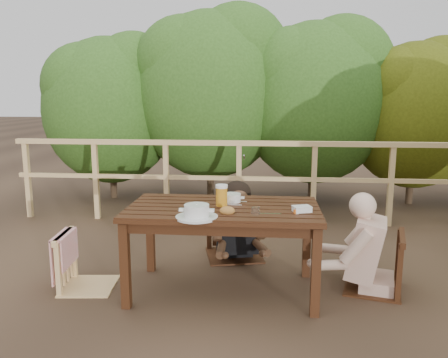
# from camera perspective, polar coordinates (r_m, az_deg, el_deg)

# --- Properties ---
(ground) EXTENTS (60.00, 60.00, 0.00)m
(ground) POSITION_cam_1_polar(r_m,az_deg,el_deg) (3.69, -0.07, -14.04)
(ground) COLOR #4F3826
(ground) RESTS_ON ground
(table) EXTENTS (1.47, 0.83, 0.68)m
(table) POSITION_cam_1_polar(r_m,az_deg,el_deg) (3.56, -0.08, -9.05)
(table) COLOR black
(table) RESTS_ON ground
(chair_left) EXTENTS (0.46, 0.46, 0.86)m
(chair_left) POSITION_cam_1_polar(r_m,az_deg,el_deg) (3.76, -17.13, -7.03)
(chair_left) COLOR tan
(chair_left) RESTS_ON ground
(chair_far) EXTENTS (0.62, 0.62, 1.03)m
(chair_far) POSITION_cam_1_polar(r_m,az_deg,el_deg) (4.26, 1.33, -3.28)
(chair_far) COLOR black
(chair_far) RESTS_ON ground
(chair_right) EXTENTS (0.55, 0.55, 0.90)m
(chair_right) POSITION_cam_1_polar(r_m,az_deg,el_deg) (3.75, 18.79, -6.82)
(chair_right) COLOR black
(chair_right) RESTS_ON ground
(woman) EXTENTS (0.59, 0.67, 1.17)m
(woman) POSITION_cam_1_polar(r_m,az_deg,el_deg) (4.27, 1.36, -2.32)
(woman) COLOR black
(woman) RESTS_ON ground
(diner_right) EXTENTS (0.75, 0.66, 1.29)m
(diner_right) POSITION_cam_1_polar(r_m,az_deg,el_deg) (3.70, 19.42, -3.94)
(diner_right) COLOR tan
(diner_right) RESTS_ON ground
(railing) EXTENTS (5.60, 0.10, 1.01)m
(railing) POSITION_cam_1_polar(r_m,az_deg,el_deg) (5.45, 1.92, -0.38)
(railing) COLOR tan
(railing) RESTS_ON ground
(hedge_row) EXTENTS (6.60, 1.60, 3.80)m
(hedge_row) POSITION_cam_1_polar(r_m,az_deg,el_deg) (6.55, 6.25, 13.65)
(hedge_row) COLOR #2D521A
(hedge_row) RESTS_ON ground
(soup_near) EXTENTS (0.30, 0.30, 0.10)m
(soup_near) POSITION_cam_1_polar(r_m,az_deg,el_deg) (3.16, -3.51, -4.16)
(soup_near) COLOR silver
(soup_near) RESTS_ON table
(soup_far) EXTENTS (0.24, 0.24, 0.08)m
(soup_far) POSITION_cam_1_polar(r_m,az_deg,el_deg) (3.60, 1.00, -2.51)
(soup_far) COLOR white
(soup_far) RESTS_ON table
(bread_roll) EXTENTS (0.11, 0.09, 0.07)m
(bread_roll) POSITION_cam_1_polar(r_m,az_deg,el_deg) (3.25, 0.41, -4.08)
(bread_roll) COLOR olive
(bread_roll) RESTS_ON table
(beer_glass) EXTENTS (0.09, 0.09, 0.18)m
(beer_glass) POSITION_cam_1_polar(r_m,az_deg,el_deg) (3.46, -0.31, -2.20)
(beer_glass) COLOR gold
(beer_glass) RESTS_ON table
(tumbler) EXTENTS (0.06, 0.06, 0.07)m
(tumbler) POSITION_cam_1_polar(r_m,az_deg,el_deg) (3.21, 4.05, -4.23)
(tumbler) COLOR silver
(tumbler) RESTS_ON table
(butter_tub) EXTENTS (0.16, 0.13, 0.06)m
(butter_tub) POSITION_cam_1_polar(r_m,az_deg,el_deg) (3.34, 9.91, -3.90)
(butter_tub) COLOR white
(butter_tub) RESTS_ON table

